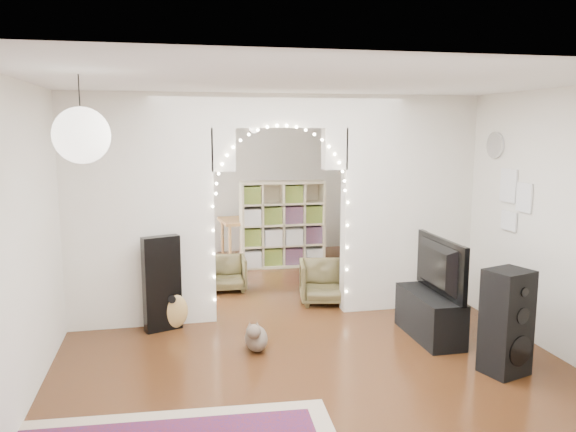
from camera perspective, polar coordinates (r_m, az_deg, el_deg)
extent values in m
plane|color=black|center=(7.11, -0.80, -9.94)|extent=(7.50, 7.50, 0.00)
cube|color=white|center=(6.74, -0.85, 12.34)|extent=(5.00, 7.50, 0.02)
cube|color=silver|center=(10.48, -4.84, 3.71)|extent=(5.00, 0.02, 2.70)
cube|color=silver|center=(3.28, 12.22, -8.15)|extent=(5.00, 0.02, 2.70)
cube|color=silver|center=(6.77, -22.05, 0.21)|extent=(0.02, 7.50, 2.70)
cube|color=silver|center=(7.68, 17.80, 1.40)|extent=(0.02, 7.50, 2.70)
cube|color=silver|center=(6.68, -14.85, 0.45)|extent=(1.70, 0.20, 2.70)
cube|color=silver|center=(7.30, 12.00, 1.26)|extent=(1.70, 0.20, 2.70)
cube|color=silver|center=(6.73, -0.85, 10.64)|extent=(1.60, 0.20, 0.40)
cube|color=white|center=(8.52, -19.86, 3.02)|extent=(0.04, 1.20, 1.40)
cylinder|color=white|center=(7.10, 20.36, 6.77)|extent=(0.03, 0.31, 0.31)
sphere|color=white|center=(4.24, -20.24, 7.70)|extent=(0.40, 0.40, 0.40)
cube|color=black|center=(6.59, -12.69, -6.71)|extent=(0.44, 0.27, 1.10)
ellipsoid|color=#B28D47|center=(6.64, -11.70, -8.14)|extent=(0.37, 0.17, 0.43)
cube|color=#32190D|center=(6.54, -11.80, -5.17)|extent=(0.04, 0.03, 0.49)
cube|color=#32190D|center=(6.48, -11.87, -2.88)|extent=(0.06, 0.03, 0.11)
ellipsoid|color=brown|center=(5.99, -3.25, -12.31)|extent=(0.34, 0.42, 0.26)
sphere|color=brown|center=(5.80, -3.52, -11.65)|extent=(0.19, 0.19, 0.15)
cone|color=brown|center=(5.77, -3.91, -10.96)|extent=(0.05, 0.05, 0.05)
cone|color=brown|center=(5.78, -3.15, -10.91)|extent=(0.05, 0.05, 0.05)
cylinder|color=brown|center=(6.21, -2.92, -12.40)|extent=(0.12, 0.24, 0.08)
cube|color=black|center=(5.73, 21.30, -10.00)|extent=(0.47, 0.44, 1.00)
cylinder|color=black|center=(5.70, 22.54, -12.54)|extent=(0.28, 0.11, 0.29)
cylinder|color=black|center=(5.59, 22.75, -9.34)|extent=(0.15, 0.07, 0.16)
cylinder|color=black|center=(5.53, 22.89, -7.15)|extent=(0.09, 0.05, 0.09)
cube|color=black|center=(6.49, 14.20, -9.76)|extent=(0.40, 1.00, 0.50)
imported|color=black|center=(6.34, 14.39, -4.96)|extent=(0.14, 1.08, 0.62)
cube|color=beige|center=(9.33, -0.58, -0.83)|extent=(1.41, 0.41, 1.44)
cube|color=brown|center=(9.69, -3.32, -0.40)|extent=(1.27, 0.91, 0.05)
cylinder|color=brown|center=(9.34, -5.91, -3.15)|extent=(0.05, 0.05, 0.70)
cylinder|color=brown|center=(9.60, 0.19, -2.77)|extent=(0.05, 0.05, 0.70)
cylinder|color=brown|center=(9.95, -6.66, -2.40)|extent=(0.05, 0.05, 0.70)
cylinder|color=brown|center=(10.20, -0.91, -2.07)|extent=(0.05, 0.05, 0.70)
imported|color=silver|center=(9.67, -3.32, 0.31)|extent=(0.20, 0.20, 0.19)
imported|color=#4F4627|center=(8.11, -6.18, -5.81)|extent=(0.54, 0.56, 0.49)
imported|color=#4F4627|center=(7.50, 3.61, -6.70)|extent=(0.70, 0.71, 0.56)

